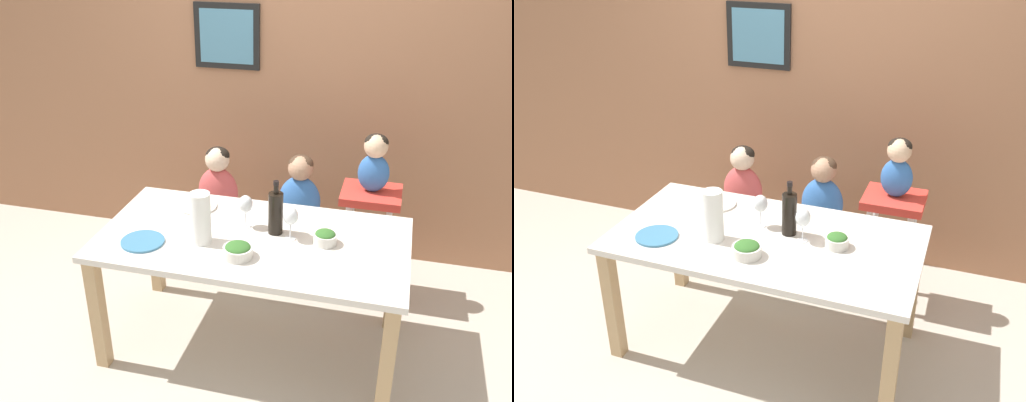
# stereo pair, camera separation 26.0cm
# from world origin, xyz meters

# --- Properties ---
(ground_plane) EXTENTS (14.00, 14.00, 0.00)m
(ground_plane) POSITION_xyz_m (0.00, 0.00, 0.00)
(ground_plane) COLOR #BCB2A3
(wall_back) EXTENTS (10.00, 0.09, 2.70)m
(wall_back) POSITION_xyz_m (-0.00, 1.22, 1.35)
(wall_back) COLOR #9E6B4C
(wall_back) RESTS_ON ground_plane
(dining_table) EXTENTS (1.63, 0.86, 0.72)m
(dining_table) POSITION_xyz_m (0.00, 0.00, 0.63)
(dining_table) COLOR silver
(dining_table) RESTS_ON ground_plane
(chair_far_left) EXTENTS (0.43, 0.38, 0.45)m
(chair_far_left) POSITION_xyz_m (-0.42, 0.68, 0.38)
(chair_far_left) COLOR silver
(chair_far_left) RESTS_ON ground_plane
(chair_far_center) EXTENTS (0.43, 0.38, 0.45)m
(chair_far_center) POSITION_xyz_m (0.12, 0.68, 0.38)
(chair_far_center) COLOR silver
(chair_far_center) RESTS_ON ground_plane
(chair_right_highchair) EXTENTS (0.36, 0.32, 0.74)m
(chair_right_highchair) POSITION_xyz_m (0.57, 0.68, 0.58)
(chair_right_highchair) COLOR silver
(chair_right_highchair) RESTS_ON ground_plane
(person_child_left) EXTENTS (0.27, 0.17, 0.48)m
(person_child_left) POSITION_xyz_m (-0.42, 0.69, 0.69)
(person_child_left) COLOR #C64C4C
(person_child_left) RESTS_ON chair_far_left
(person_child_center) EXTENTS (0.27, 0.17, 0.48)m
(person_child_center) POSITION_xyz_m (0.12, 0.69, 0.69)
(person_child_center) COLOR #3366B2
(person_child_center) RESTS_ON chair_far_center
(person_baby_right) EXTENTS (0.19, 0.15, 0.36)m
(person_baby_right) POSITION_xyz_m (0.57, 0.69, 0.95)
(person_baby_right) COLOR #3366B2
(person_baby_right) RESTS_ON chair_right_highchair
(wine_bottle) EXTENTS (0.08, 0.08, 0.30)m
(wine_bottle) POSITION_xyz_m (0.10, 0.07, 0.84)
(wine_bottle) COLOR black
(wine_bottle) RESTS_ON dining_table
(paper_towel_roll) EXTENTS (0.11, 0.11, 0.28)m
(paper_towel_roll) POSITION_xyz_m (-0.24, -0.12, 0.86)
(paper_towel_roll) COLOR white
(paper_towel_roll) RESTS_ON dining_table
(wine_glass_near) EXTENTS (0.08, 0.08, 0.19)m
(wine_glass_near) POSITION_xyz_m (0.20, 0.03, 0.85)
(wine_glass_near) COLOR white
(wine_glass_near) RESTS_ON dining_table
(wine_glass_far) EXTENTS (0.08, 0.08, 0.19)m
(wine_glass_far) POSITION_xyz_m (-0.07, 0.10, 0.85)
(wine_glass_far) COLOR white
(wine_glass_far) RESTS_ON dining_table
(salad_bowl_large) EXTENTS (0.15, 0.15, 0.08)m
(salad_bowl_large) POSITION_xyz_m (-0.02, -0.21, 0.76)
(salad_bowl_large) COLOR silver
(salad_bowl_large) RESTS_ON dining_table
(salad_bowl_small) EXTENTS (0.12, 0.12, 0.08)m
(salad_bowl_small) POSITION_xyz_m (0.38, 0.03, 0.76)
(salad_bowl_small) COLOR silver
(salad_bowl_small) RESTS_ON dining_table
(dinner_plate_front_left) EXTENTS (0.23, 0.23, 0.01)m
(dinner_plate_front_left) POSITION_xyz_m (-0.54, -0.21, 0.73)
(dinner_plate_front_left) COLOR teal
(dinner_plate_front_left) RESTS_ON dining_table
(dinner_plate_back_left) EXTENTS (0.23, 0.23, 0.01)m
(dinner_plate_back_left) POSITION_xyz_m (-0.40, 0.25, 0.73)
(dinner_plate_back_left) COLOR silver
(dinner_plate_back_left) RESTS_ON dining_table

